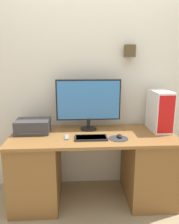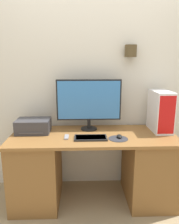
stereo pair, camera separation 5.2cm
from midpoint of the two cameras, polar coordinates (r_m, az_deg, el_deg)
name	(u,v)px [view 1 (the left image)]	position (r m, az deg, el deg)	size (l,w,h in m)	color
ground_plane	(96,220)	(2.41, 0.94, -26.36)	(12.00, 12.00, 0.00)	#9E8966
wall_back	(91,77)	(2.61, -0.19, 9.18)	(6.40, 0.18, 2.70)	silver
desk	(93,167)	(2.48, 0.35, -14.08)	(1.75, 0.69, 0.77)	brown
monitor	(88,101)	(2.43, -0.88, 2.77)	(0.72, 0.18, 0.57)	black
keyboard	(91,138)	(2.21, -0.29, -6.73)	(0.33, 0.17, 0.02)	black
mousepad	(118,138)	(2.23, 6.89, -6.89)	(0.20, 0.20, 0.00)	#2D2D33
mouse	(120,136)	(2.26, 7.20, -6.24)	(0.05, 0.09, 0.03)	black
computer_tower	(160,111)	(2.54, 17.31, 0.31)	(0.19, 0.38, 0.45)	white
printer	(33,126)	(2.46, -15.16, -3.64)	(0.36, 0.26, 0.15)	#38383D
remote_control	(67,137)	(2.25, -6.62, -6.56)	(0.04, 0.13, 0.02)	gray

